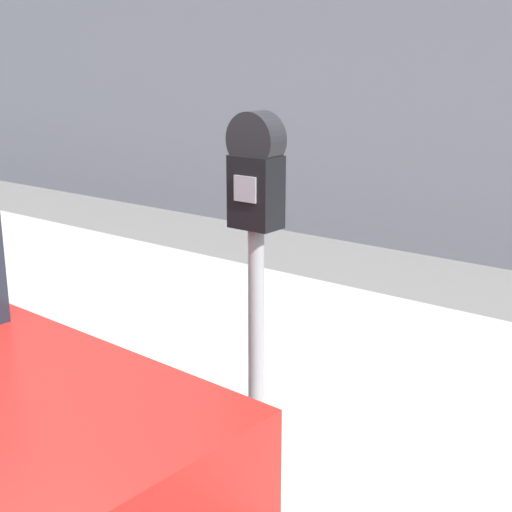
{
  "coord_description": "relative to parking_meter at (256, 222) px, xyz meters",
  "views": [
    {
      "loc": [
        1.96,
        -1.07,
        1.88
      ],
      "look_at": [
        0.23,
        1.15,
        1.09
      ],
      "focal_mm": 50.0,
      "sensor_mm": 36.0,
      "label": 1
    }
  ],
  "objects": [
    {
      "name": "sidewalk",
      "position": [
        -0.23,
        1.05,
        -1.17
      ],
      "size": [
        24.0,
        2.8,
        0.14
      ],
      "color": "#BCB7AD",
      "rests_on": "ground_plane"
    },
    {
      "name": "parking_meter",
      "position": [
        0.0,
        0.0,
        0.0
      ],
      "size": [
        0.22,
        0.14,
        1.54
      ],
      "color": "gray",
      "rests_on": "sidewalk"
    }
  ]
}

